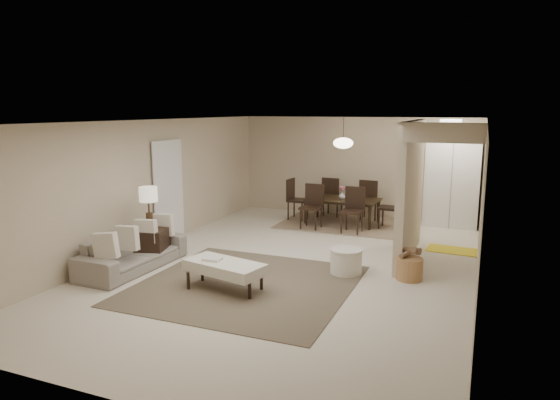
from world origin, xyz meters
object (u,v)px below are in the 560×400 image
at_px(round_pouf, 346,261).
at_px(pantry_cabinet, 452,182).
at_px(dining_table, 342,211).
at_px(sofa, 133,252).
at_px(ottoman_bench, 224,267).
at_px(side_table, 151,246).
at_px(wicker_basket, 409,269).

bearing_deg(round_pouf, pantry_cabinet, 72.19).
relative_size(round_pouf, dining_table, 0.31).
relative_size(sofa, round_pouf, 3.81).
height_order(ottoman_bench, side_table, side_table).
distance_m(pantry_cabinet, round_pouf, 4.54).
bearing_deg(dining_table, round_pouf, -70.74).
distance_m(pantry_cabinet, ottoman_bench, 6.40).
height_order(wicker_basket, dining_table, dining_table).
bearing_deg(sofa, side_table, -5.52).
xyz_separation_m(round_pouf, dining_table, (-1.04, 3.51, 0.09)).
bearing_deg(dining_table, pantry_cabinet, 19.95).
bearing_deg(ottoman_bench, wicker_basket, 43.92).
bearing_deg(ottoman_bench, round_pouf, 56.22).
bearing_deg(round_pouf, wicker_basket, 5.62).
bearing_deg(side_table, round_pouf, 11.72).
bearing_deg(side_table, sofa, -96.67).
height_order(pantry_cabinet, side_table, pantry_cabinet).
bearing_deg(sofa, dining_table, -26.20).
distance_m(pantry_cabinet, dining_table, 2.62).
xyz_separation_m(side_table, round_pouf, (3.38, 0.70, -0.09)).
distance_m(sofa, round_pouf, 3.62).
relative_size(pantry_cabinet, round_pouf, 3.88).
bearing_deg(dining_table, wicker_basket, -56.14).
bearing_deg(ottoman_bench, side_table, 171.50).
xyz_separation_m(ottoman_bench, wicker_basket, (2.52, 1.53, -0.18)).
bearing_deg(wicker_basket, side_table, -169.67).
relative_size(sofa, dining_table, 1.20).
distance_m(round_pouf, wicker_basket, 1.02).
height_order(pantry_cabinet, dining_table, pantry_cabinet).
distance_m(sofa, wicker_basket, 4.62).
height_order(sofa, ottoman_bench, sofa).
distance_m(ottoman_bench, dining_table, 4.96).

